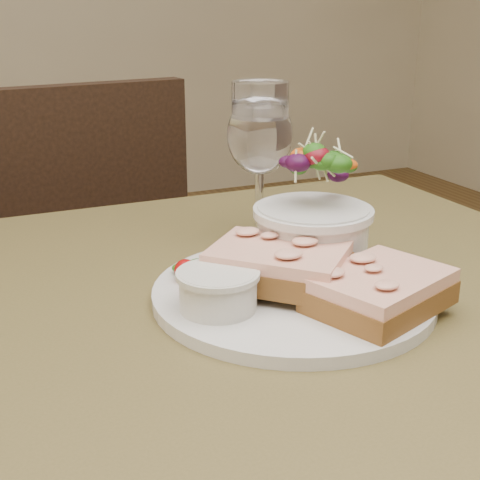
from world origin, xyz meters
name	(u,v)px	position (x,y,z in m)	size (l,w,h in m)	color
cafe_table	(271,402)	(0.00, 0.00, 0.65)	(0.80, 0.80, 0.75)	#4A4220
chair_far	(61,374)	(-0.11, 0.75, 0.29)	(0.47, 0.47, 0.90)	black
dinner_plate	(293,293)	(0.03, 0.01, 0.76)	(0.27, 0.27, 0.01)	silver
sandwich_front	(380,290)	(0.08, -0.06, 0.78)	(0.15, 0.13, 0.03)	#502915
sandwich_back	(278,264)	(0.01, 0.02, 0.79)	(0.15, 0.15, 0.03)	#502915
ramekin	(218,288)	(-0.06, 0.00, 0.78)	(0.07, 0.07, 0.04)	beige
salad_bowl	(313,209)	(0.08, 0.06, 0.82)	(0.12, 0.12, 0.13)	silver
garnish	(192,269)	(-0.05, 0.08, 0.77)	(0.05, 0.04, 0.02)	#123309
wine_glass	(260,140)	(0.07, 0.18, 0.87)	(0.08, 0.08, 0.18)	white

